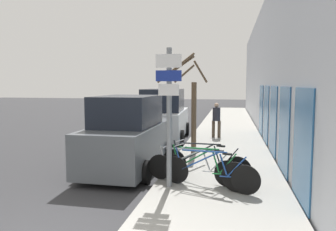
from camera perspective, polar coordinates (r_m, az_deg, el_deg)
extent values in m
plane|color=#333335|center=(15.74, 0.54, -3.89)|extent=(80.00, 80.00, 0.00)
cube|color=#9E9B93|center=(18.24, 10.22, -2.44)|extent=(3.20, 32.00, 0.15)
cube|color=#B2B7C1|center=(18.15, 15.97, 7.45)|extent=(0.20, 32.00, 6.50)
cube|color=#26598C|center=(7.17, 22.30, -4.93)|extent=(0.03, 1.70, 2.35)
cube|color=#26598C|center=(9.47, 19.52, -2.39)|extent=(0.03, 1.70, 2.35)
cube|color=#26598C|center=(11.78, 17.83, -0.84)|extent=(0.03, 1.70, 2.35)
cube|color=#26598C|center=(14.11, 16.70, 0.20)|extent=(0.03, 1.70, 2.35)
cube|color=#26598C|center=(16.45, 15.89, 0.95)|extent=(0.03, 1.70, 2.35)
cylinder|color=gray|center=(7.61, 0.20, -0.51)|extent=(0.12, 0.12, 3.25)
cube|color=white|center=(7.52, 0.10, 9.50)|extent=(0.60, 0.02, 0.31)
cube|color=navy|center=(7.50, 0.10, 6.93)|extent=(0.60, 0.02, 0.25)
cube|color=white|center=(7.50, 0.10, 4.51)|extent=(0.48, 0.02, 0.27)
cylinder|color=black|center=(8.09, 1.39, -9.46)|extent=(0.64, 0.24, 0.66)
cylinder|color=black|center=(7.48, 13.38, -10.87)|extent=(0.64, 0.24, 0.66)
cylinder|color=#1E4799|center=(7.75, 5.67, -7.83)|extent=(0.93, 0.33, 0.55)
cylinder|color=#1E4799|center=(7.67, 6.28, -6.21)|extent=(1.08, 0.38, 0.09)
cylinder|color=#1E4799|center=(7.56, 9.61, -8.42)|extent=(0.21, 0.10, 0.48)
cylinder|color=#1E4799|center=(7.56, 11.15, -10.46)|extent=(0.58, 0.21, 0.08)
cylinder|color=#1E4799|center=(7.47, 11.82, -8.81)|extent=(0.44, 0.17, 0.53)
cylinder|color=#1E4799|center=(7.99, 1.95, -7.59)|extent=(0.20, 0.09, 0.57)
cube|color=black|center=(7.47, 10.27, -6.60)|extent=(0.21, 0.14, 0.04)
cylinder|color=#99999E|center=(7.89, 2.51, -5.66)|extent=(0.16, 0.43, 0.02)
cylinder|color=black|center=(8.28, 0.93, -9.02)|extent=(0.65, 0.28, 0.69)
cylinder|color=black|center=(7.61, 11.73, -10.47)|extent=(0.65, 0.28, 0.69)
cylinder|color=#197233|center=(7.92, 4.77, -7.36)|extent=(0.87, 0.36, 0.56)
cylinder|color=#197233|center=(7.83, 5.32, -5.71)|extent=(1.01, 0.41, 0.09)
cylinder|color=#197233|center=(7.71, 8.32, -7.96)|extent=(0.20, 0.10, 0.49)
cylinder|color=#197233|center=(7.70, 9.70, -10.04)|extent=(0.55, 0.23, 0.08)
cylinder|color=#197233|center=(7.61, 10.31, -8.37)|extent=(0.41, 0.18, 0.55)
cylinder|color=#197233|center=(8.18, 1.43, -7.12)|extent=(0.19, 0.10, 0.59)
cube|color=black|center=(7.62, 8.91, -6.12)|extent=(0.22, 0.15, 0.04)
cylinder|color=#99999E|center=(8.08, 1.93, -5.16)|extent=(0.18, 0.42, 0.02)
cylinder|color=black|center=(8.44, -1.40, -8.92)|extent=(0.63, 0.16, 0.64)
cylinder|color=black|center=(7.94, 10.33, -9.94)|extent=(0.63, 0.16, 0.64)
cylinder|color=#B7B7BC|center=(8.14, 2.83, -7.33)|extent=(0.96, 0.22, 0.53)
cylinder|color=#B7B7BC|center=(8.07, 3.42, -5.83)|extent=(1.11, 0.25, 0.08)
cylinder|color=#B7B7BC|center=(7.99, 6.68, -7.79)|extent=(0.21, 0.07, 0.46)
cylinder|color=#B7B7BC|center=(8.00, 8.18, -9.62)|extent=(0.60, 0.14, 0.08)
cylinder|color=#B7B7BC|center=(7.92, 8.81, -8.11)|extent=(0.45, 0.12, 0.51)
cylinder|color=#B7B7BC|center=(8.35, -0.85, -7.17)|extent=(0.21, 0.07, 0.55)
cube|color=black|center=(7.91, 7.31, -6.12)|extent=(0.21, 0.12, 0.04)
cylinder|color=#99999E|center=(8.26, -0.30, -5.39)|extent=(0.11, 0.44, 0.02)
cylinder|color=black|center=(8.74, 1.06, -8.20)|extent=(0.68, 0.25, 0.70)
cylinder|color=black|center=(8.10, 12.05, -9.43)|extent=(0.68, 0.25, 0.70)
cylinder|color=black|center=(8.39, 4.99, -6.52)|extent=(0.93, 0.33, 0.58)
cylinder|color=black|center=(8.30, 5.55, -4.91)|extent=(1.08, 0.38, 0.09)
cylinder|color=black|center=(8.19, 8.60, -7.05)|extent=(0.21, 0.10, 0.50)
cylinder|color=black|center=(8.18, 10.00, -9.05)|extent=(0.59, 0.22, 0.08)
cylinder|color=black|center=(8.09, 10.61, -7.42)|extent=(0.44, 0.17, 0.56)
cylinder|color=black|center=(8.63, 1.57, -6.33)|extent=(0.20, 0.09, 0.61)
cube|color=black|center=(8.10, 9.20, -5.26)|extent=(0.21, 0.14, 0.04)
cylinder|color=#99999E|center=(8.54, 2.09, -4.42)|extent=(0.16, 0.43, 0.02)
cube|color=#51565B|center=(9.99, -6.74, -4.98)|extent=(1.86, 4.38, 1.18)
cube|color=black|center=(9.69, -7.14, 0.82)|extent=(1.64, 2.29, 0.88)
cylinder|color=black|center=(11.61, -8.69, -5.78)|extent=(0.23, 0.63, 0.62)
cylinder|color=black|center=(11.11, -0.10, -6.23)|extent=(0.23, 0.63, 0.62)
cylinder|color=black|center=(9.21, -14.74, -8.88)|extent=(0.23, 0.63, 0.62)
cylinder|color=black|center=(8.57, -4.01, -9.79)|extent=(0.23, 0.63, 0.62)
cube|color=#B2B7BC|center=(15.15, -0.77, -1.34)|extent=(2.09, 4.42, 1.17)
cube|color=black|center=(14.89, -0.88, 2.71)|extent=(1.81, 2.33, 1.00)
cylinder|color=black|center=(16.68, -3.25, -2.22)|extent=(0.25, 0.66, 0.66)
cylinder|color=black|center=(16.41, 3.25, -2.35)|extent=(0.25, 0.66, 0.66)
cylinder|color=black|center=(14.09, -5.45, -3.68)|extent=(0.25, 0.66, 0.66)
cylinder|color=black|center=(13.77, 2.25, -3.87)|extent=(0.25, 0.66, 0.66)
cylinder|color=#4C3D2D|center=(15.01, 8.89, -2.37)|extent=(0.14, 0.14, 0.76)
cylinder|color=#4C3D2D|center=(15.09, 7.91, -2.31)|extent=(0.14, 0.14, 0.76)
cylinder|color=#26262D|center=(14.97, 8.44, 0.24)|extent=(0.35, 0.35, 0.60)
sphere|color=tan|center=(14.94, 8.46, 1.79)|extent=(0.21, 0.21, 0.21)
cylinder|color=brown|center=(11.29, 4.51, -0.51)|extent=(0.18, 0.18, 2.48)
cylinder|color=brown|center=(11.43, 1.32, 8.01)|extent=(1.37, 0.29, 0.94)
cylinder|color=brown|center=(11.20, 1.40, 8.31)|extent=(1.27, 0.32, 1.03)
cylinder|color=brown|center=(11.37, 5.69, 7.60)|extent=(0.50, 0.40, 0.76)
cylinder|color=brown|center=(11.26, 2.86, 7.28)|extent=(0.72, 0.10, 0.63)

